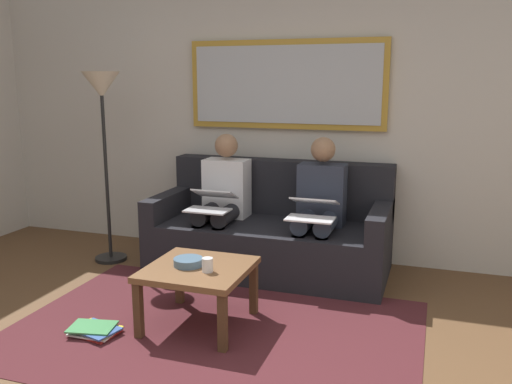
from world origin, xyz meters
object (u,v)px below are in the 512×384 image
Objects in this scene: person_right at (222,197)px; laptop_silver at (212,201)px; person_left at (319,204)px; framed_mirror at (285,85)px; standing_lamp at (102,106)px; magazine_stack at (95,330)px; couch at (272,233)px; coffee_table at (198,275)px; laptop_white at (313,209)px; bowl at (188,262)px; cup at (207,265)px.

laptop_silver is at bearing 90.00° from person_right.
person_right reaches higher than laptop_silver.
laptop_silver is at bearing 15.55° from person_left.
framed_mirror is 1.07× the size of standing_lamp.
framed_mirror reaches higher than magazine_stack.
standing_lamp reaches higher than person_right.
couch is 3.03× the size of coffee_table.
laptop_silver is at bearing -102.65° from magazine_stack.
laptop_silver is (0.29, -0.91, 0.27)m from coffee_table.
framed_mirror is 4.93× the size of laptop_white.
framed_mirror reaches higher than coffee_table.
magazine_stack is (0.70, 1.55, -0.28)m from couch.
couch is 0.52m from person_left.
bowl is at bearing -146.93° from magazine_stack.
person_right reaches higher than coffee_table.
bowl is 1.19m from person_right.
couch is 0.61m from laptop_white.
framed_mirror is (0.00, -0.39, 1.24)m from couch.
coffee_table is 1.21m from person_right.
coffee_table is (0.13, 1.61, -1.20)m from framed_mirror.
framed_mirror is 5.10× the size of magazine_stack.
bowl is at bearing -21.64° from cup.
laptop_white reaches higher than magazine_stack.
magazine_stack is (0.51, 0.33, -0.40)m from bowl.
standing_lamp reaches higher than coffee_table.
couch is 5.66× the size of magazine_stack.
person_left is 2.01m from standing_lamp.
coffee_table is at bearing -35.83° from cup.
coffee_table is at bearing 64.55° from person_left.
person_left is at bearing 170.77° from couch.
couch is 1.30m from framed_mirror.
person_right is at bearing -168.87° from standing_lamp.
laptop_white is at bearing -121.06° from coffee_table.
person_left is 3.15× the size of laptop_silver.
person_right is at bearing -78.82° from bowl.
coffee_table reaches higher than magazine_stack.
couch is 1.30m from cup.
person_right is 0.23m from laptop_silver.
coffee_table is at bearing 107.85° from laptop_silver.
laptop_silver is (0.42, 0.69, -0.93)m from framed_mirror.
cup is at bearing 143.97° from standing_lamp.
framed_mirror reaches higher than couch.
couch is 5.47× the size of laptop_white.
laptop_white is at bearing -114.61° from cup.
framed_mirror is at bearing -121.33° from laptop_silver.
person_right is (0.42, 0.46, -0.94)m from framed_mirror.
cup is 0.08× the size of person_left.
standing_lamp is at bearing -36.05° from coffee_table.
person_right is at bearing 47.36° from framed_mirror.
standing_lamp reaches higher than couch.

